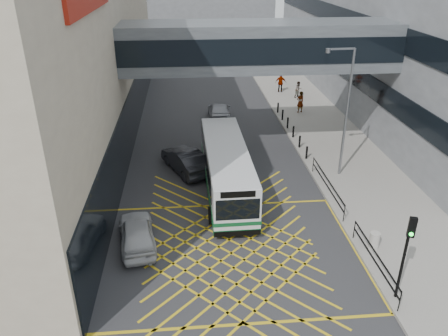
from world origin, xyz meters
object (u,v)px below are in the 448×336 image
object	(u,v)px
bus	(226,167)
car_dark	(185,160)
car_silver	(219,111)
pedestrian_a	(300,102)
traffic_light	(407,247)
pedestrian_b	(298,90)
car_white	(137,232)
litter_bin	(374,240)
street_lamp	(345,106)
pedestrian_c	(281,83)

from	to	relation	value
bus	car_dark	xyz separation A→B (m)	(-2.42, 2.93, -0.79)
bus	car_dark	world-z (taller)	bus
car_silver	pedestrian_a	distance (m)	7.34
car_dark	pedestrian_a	distance (m)	14.88
car_dark	car_silver	size ratio (longest dim) A/B	1.01
traffic_light	car_silver	bearing A→B (deg)	121.67
car_dark	pedestrian_b	world-z (taller)	pedestrian_b
car_white	litter_bin	distance (m)	11.43
bus	street_lamp	bearing A→B (deg)	9.53
car_silver	street_lamp	world-z (taller)	street_lamp
traffic_light	pedestrian_a	distance (m)	23.79
bus	pedestrian_a	world-z (taller)	bus
litter_bin	pedestrian_c	distance (m)	26.86
traffic_light	litter_bin	bearing A→B (deg)	100.76
car_white	pedestrian_b	bearing A→B (deg)	-129.38
car_white	pedestrian_c	world-z (taller)	pedestrian_c
litter_bin	car_dark	bearing A→B (deg)	133.26
traffic_light	pedestrian_a	bearing A→B (deg)	103.81
bus	pedestrian_b	xyz separation A→B (m)	(8.83, 18.13, -0.59)
street_lamp	pedestrian_b	world-z (taller)	street_lamp
car_dark	traffic_light	distance (m)	15.59
car_dark	bus	bearing A→B (deg)	105.14
street_lamp	litter_bin	distance (m)	8.93
car_silver	pedestrian_c	xyz separation A→B (m)	(6.89, 7.45, 0.36)
bus	pedestrian_c	size ratio (longest dim) A/B	5.42
bus	pedestrian_a	distance (m)	15.78
bus	car_dark	size ratio (longest dim) A/B	2.11
car_white	pedestrian_a	size ratio (longest dim) A/B	2.34
car_silver	pedestrian_c	distance (m)	10.15
car_white	street_lamp	size ratio (longest dim) A/B	0.56
bus	pedestrian_b	world-z (taller)	bus
traffic_light	pedestrian_b	world-z (taller)	traffic_light
car_white	traffic_light	distance (m)	12.11
pedestrian_c	traffic_light	bearing A→B (deg)	100.27
litter_bin	bus	bearing A→B (deg)	134.80
car_white	car_dark	world-z (taller)	car_dark
pedestrian_a	pedestrian_b	bearing A→B (deg)	-123.51
car_silver	traffic_light	size ratio (longest dim) A/B	1.23
car_dark	car_silver	bearing A→B (deg)	-131.33
pedestrian_a	pedestrian_b	xyz separation A→B (m)	(0.95, 4.47, -0.15)
litter_bin	pedestrian_b	world-z (taller)	pedestrian_b
car_dark	litter_bin	bearing A→B (deg)	108.87
street_lamp	pedestrian_c	world-z (taller)	street_lamp
car_dark	pedestrian_a	bearing A→B (deg)	-158.22
bus	car_white	world-z (taller)	bus
car_dark	litter_bin	xyz separation A→B (m)	(8.93, -9.49, -0.20)
traffic_light	pedestrian_c	distance (m)	30.36
pedestrian_a	pedestrian_b	world-z (taller)	pedestrian_a
car_dark	pedestrian_c	distance (m)	19.98
litter_bin	pedestrian_c	xyz separation A→B (m)	(0.97, 26.83, 0.55)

